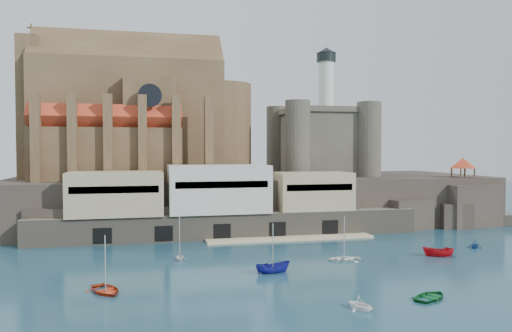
{
  "coord_description": "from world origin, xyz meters",
  "views": [
    {
      "loc": [
        -23.42,
        -65.98,
        16.01
      ],
      "look_at": [
        -1.11,
        32.0,
        12.5
      ],
      "focal_mm": 35.0,
      "sensor_mm": 36.0,
      "label": 1
    }
  ],
  "objects_px": {
    "church": "(139,120)",
    "boat_1": "(360,309)",
    "pavilion": "(463,164)",
    "boat_0": "(106,292)",
    "boat_2": "(273,273)",
    "castle_keep": "(321,138)"
  },
  "relations": [
    {
      "from": "church",
      "to": "boat_1",
      "type": "height_order",
      "value": "church"
    },
    {
      "from": "pavilion",
      "to": "boat_0",
      "type": "relative_size",
      "value": 1.19
    },
    {
      "from": "boat_0",
      "to": "boat_1",
      "type": "distance_m",
      "value": 27.77
    },
    {
      "from": "pavilion",
      "to": "boat_2",
      "type": "bearing_deg",
      "value": -148.28
    },
    {
      "from": "castle_keep",
      "to": "boat_2",
      "type": "xyz_separation_m",
      "value": [
        -23.23,
        -45.46,
        -18.31
      ]
    },
    {
      "from": "castle_keep",
      "to": "pavilion",
      "type": "height_order",
      "value": "castle_keep"
    },
    {
      "from": "church",
      "to": "boat_0",
      "type": "bearing_deg",
      "value": -93.9
    },
    {
      "from": "castle_keep",
      "to": "pavilion",
      "type": "distance_m",
      "value": 30.5
    },
    {
      "from": "castle_keep",
      "to": "boat_0",
      "type": "height_order",
      "value": "castle_keep"
    },
    {
      "from": "church",
      "to": "boat_2",
      "type": "relative_size",
      "value": 10.17
    },
    {
      "from": "boat_0",
      "to": "boat_2",
      "type": "height_order",
      "value": "boat_0"
    },
    {
      "from": "castle_keep",
      "to": "boat_0",
      "type": "distance_m",
      "value": 68.65
    },
    {
      "from": "church",
      "to": "castle_keep",
      "type": "bearing_deg",
      "value": -1.11
    },
    {
      "from": "boat_0",
      "to": "boat_1",
      "type": "height_order",
      "value": "boat_0"
    },
    {
      "from": "boat_1",
      "to": "boat_2",
      "type": "bearing_deg",
      "value": 82.08
    },
    {
      "from": "pavilion",
      "to": "boat_1",
      "type": "relative_size",
      "value": 2.0
    },
    {
      "from": "church",
      "to": "boat_0",
      "type": "height_order",
      "value": "church"
    },
    {
      "from": "church",
      "to": "pavilion",
      "type": "bearing_deg",
      "value": -13.48
    },
    {
      "from": "castle_keep",
      "to": "boat_1",
      "type": "relative_size",
      "value": 9.14
    },
    {
      "from": "boat_0",
      "to": "boat_1",
      "type": "relative_size",
      "value": 1.68
    },
    {
      "from": "castle_keep",
      "to": "pavilion",
      "type": "xyz_separation_m",
      "value": [
        25.92,
        -15.08,
        -5.59
      ]
    },
    {
      "from": "boat_0",
      "to": "boat_1",
      "type": "bearing_deg",
      "value": -49.17
    }
  ]
}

